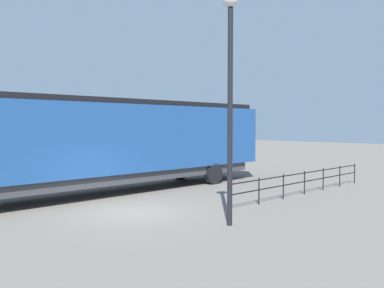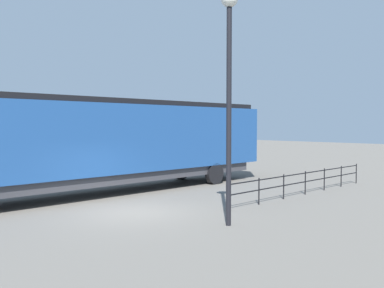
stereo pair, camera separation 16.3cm
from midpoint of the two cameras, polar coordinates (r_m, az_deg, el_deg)
ground_plane at (r=15.03m, az=-8.50°, el=-9.29°), size 120.00×120.00×0.00m
locomotive at (r=19.08m, az=-11.37°, el=0.42°), size 2.94×18.92×4.25m
lamp_post at (r=12.81m, az=4.93°, el=11.01°), size 0.52×0.52×7.16m
platform_fence at (r=19.14m, az=15.04°, el=-4.71°), size 0.05×10.20×1.04m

